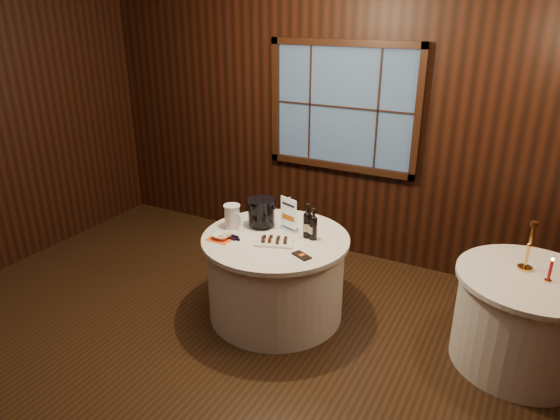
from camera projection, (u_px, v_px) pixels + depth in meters
The scene contains 16 objects.
ground at pixel (213, 378), 3.78m from camera, with size 6.00×6.00×0.00m, color black.
back_wall at pixel (343, 117), 5.22m from camera, with size 6.00×0.10×3.00m.
main_table at pixel (276, 276), 4.45m from camera, with size 1.28×1.28×0.77m.
side_table at pixel (523, 320), 3.82m from camera, with size 1.08×1.08×0.77m.
sign_stand at pixel (289, 219), 4.40m from camera, with size 0.19×0.14×0.31m.
port_bottle_left at pixel (307, 223), 4.25m from camera, with size 0.07×0.08×0.31m.
port_bottle_right at pixel (313, 226), 4.22m from camera, with size 0.07×0.08×0.28m.
ice_bucket at pixel (261, 212), 4.46m from camera, with size 0.25×0.25×0.26m.
chocolate_plate at pixel (275, 241), 4.19m from camera, with size 0.37×0.30×0.05m.
chocolate_box at pixel (302, 256), 3.96m from camera, with size 0.16×0.08×0.01m, color black.
grape_bunch at pixel (235, 237), 4.25m from camera, with size 0.16×0.08×0.04m.
glass_pitcher at pixel (232, 216), 4.45m from camera, with size 0.20×0.15×0.21m.
orange_napkin at pixel (222, 238), 4.28m from camera, with size 0.21×0.21×0.00m, color #F54A14.
cracker_bowl at pixel (222, 236), 4.27m from camera, with size 0.16×0.16×0.04m, color white.
brass_candlestick at pixel (528, 252), 3.72m from camera, with size 0.11×0.11×0.39m.
red_candle at pixel (550, 272), 3.58m from camera, with size 0.05×0.05×0.19m.
Camera 1 is at (1.88, -2.42, 2.61)m, focal length 32.00 mm.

